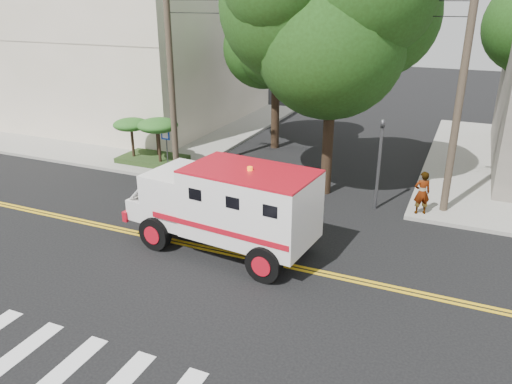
% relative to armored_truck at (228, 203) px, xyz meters
% --- Properties ---
extents(ground, '(100.00, 100.00, 0.00)m').
position_rel_armored_truck_xyz_m(ground, '(-0.02, -0.23, -1.66)').
color(ground, black).
rests_on(ground, ground).
extents(sidewalk_nw, '(17.00, 17.00, 0.15)m').
position_rel_armored_truck_xyz_m(sidewalk_nw, '(-13.52, 13.27, -1.59)').
color(sidewalk_nw, gray).
rests_on(sidewalk_nw, ground).
extents(building_left, '(16.00, 14.00, 10.00)m').
position_rel_armored_truck_xyz_m(building_left, '(-15.52, 14.77, 3.49)').
color(building_left, beige).
rests_on(building_left, sidewalk_nw).
extents(utility_pole_left, '(0.28, 0.28, 9.00)m').
position_rel_armored_truck_xyz_m(utility_pole_left, '(-5.62, 5.77, 2.84)').
color(utility_pole_left, '#382D23').
rests_on(utility_pole_left, ground).
extents(utility_pole_right, '(0.28, 0.28, 9.00)m').
position_rel_armored_truck_xyz_m(utility_pole_right, '(6.28, 5.97, 2.84)').
color(utility_pole_right, '#382D23').
rests_on(utility_pole_right, ground).
extents(tree_main, '(6.08, 5.70, 9.85)m').
position_rel_armored_truck_xyz_m(tree_main, '(1.92, 5.98, 5.54)').
color(tree_main, black).
rests_on(tree_main, ground).
extents(tree_left, '(4.48, 4.20, 7.70)m').
position_rel_armored_truck_xyz_m(tree_left, '(-2.70, 11.55, 4.07)').
color(tree_left, black).
rests_on(tree_left, ground).
extents(traffic_signal, '(0.15, 0.18, 3.60)m').
position_rel_armored_truck_xyz_m(traffic_signal, '(3.78, 5.37, 0.56)').
color(traffic_signal, '#3F3F42').
rests_on(traffic_signal, ground).
extents(accessibility_sign, '(0.45, 0.10, 2.02)m').
position_rel_armored_truck_xyz_m(accessibility_sign, '(-6.22, 5.94, -0.30)').
color(accessibility_sign, '#3F3F42').
rests_on(accessibility_sign, ground).
extents(palm_planter, '(3.52, 2.63, 2.36)m').
position_rel_armored_truck_xyz_m(palm_planter, '(-7.45, 6.39, -0.02)').
color(palm_planter, '#1E3314').
rests_on(palm_planter, sidewalk_nw).
extents(armored_truck, '(6.63, 3.14, 2.92)m').
position_rel_armored_truck_xyz_m(armored_truck, '(0.00, 0.00, 0.00)').
color(armored_truck, white).
rests_on(armored_truck, ground).
extents(pedestrian_a, '(0.72, 0.62, 1.68)m').
position_rel_armored_truck_xyz_m(pedestrian_a, '(5.48, 5.27, -0.67)').
color(pedestrian_a, gray).
rests_on(pedestrian_a, sidewalk_ne).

